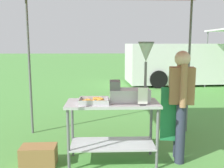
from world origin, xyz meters
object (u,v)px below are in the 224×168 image
Objects in this scene: supply_crate at (39,155)px; donut_fryer at (133,83)px; menu_sign at (143,98)px; van_white at (191,63)px; vendor at (180,100)px; donut_tray at (94,101)px; donut_cart at (112,119)px.

donut_fryer is at bearing 3.87° from supply_crate.
van_white is at bearing 66.48° from menu_sign.
donut_fryer is 0.73m from vendor.
donut_fryer is at bearing -114.89° from van_white.
donut_tray is at bearing -170.80° from donut_fryer.
donut_fryer reaches higher than van_white.
supply_crate is at bearing 174.65° from menu_sign.
supply_crate is at bearing -179.79° from donut_tray.
vendor is at bearing 0.65° from donut_fryer.
donut_tray is 0.67m from menu_sign.
donut_fryer is (0.54, 0.09, 0.25)m from donut_tray.
donut_cart is 8.04m from van_white.
donut_tray is at bearing 0.21° from supply_crate.
donut_tray is 0.82× the size of supply_crate.
donut_tray is 0.07× the size of van_white.
van_white is (3.60, 7.18, 0.23)m from donut_cart.
vendor is at bearing 4.45° from donut_tray.
vendor reaches higher than supply_crate.
menu_sign is at bearing -12.05° from donut_tray.
supply_crate is at bearing -176.92° from donut_cart.
donut_fryer is 0.52× the size of vendor.
donut_fryer is at bearing 6.75° from donut_cart.
menu_sign is at bearing -113.52° from van_white.
vendor is 7.61m from van_white.
supply_crate is (-0.80, -0.00, -0.78)m from donut_tray.
donut_tray reaches higher than supply_crate.
donut_fryer reaches higher than supply_crate.
van_white is (3.31, 7.15, -0.29)m from donut_fryer.
donut_tray is 8.20m from van_white.
donut_fryer reaches higher than donut_tray.
donut_fryer is (0.29, 0.03, 0.51)m from donut_cart.
donut_cart is 1.01m from vendor.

